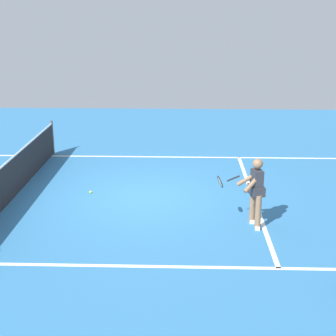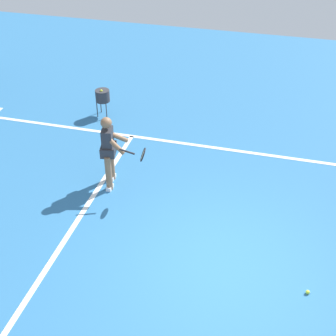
% 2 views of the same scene
% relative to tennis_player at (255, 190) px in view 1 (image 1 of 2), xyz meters
% --- Properties ---
extents(ground_plane, '(23.72, 23.72, 0.00)m').
position_rel_tennis_player_xyz_m(ground_plane, '(1.71, 2.57, -0.85)').
color(ground_plane, teal).
extents(service_line_marking, '(7.29, 0.10, 0.01)m').
position_rel_tennis_player_xyz_m(service_line_marking, '(1.71, -0.23, -0.84)').
color(service_line_marking, white).
rests_on(service_line_marking, ground).
extents(sideline_left_marking, '(0.10, 16.25, 0.01)m').
position_rel_tennis_player_xyz_m(sideline_left_marking, '(-1.94, 2.57, -0.84)').
color(sideline_left_marking, white).
rests_on(sideline_left_marking, ground).
extents(sideline_right_marking, '(0.10, 16.25, 0.01)m').
position_rel_tennis_player_xyz_m(sideline_right_marking, '(5.36, 2.57, -0.84)').
color(sideline_right_marking, white).
rests_on(sideline_right_marking, ground).
extents(court_net, '(7.97, 0.08, 1.11)m').
position_rel_tennis_player_xyz_m(court_net, '(1.71, 5.88, -0.33)').
color(court_net, '#4C4C51').
rests_on(court_net, ground).
extents(tennis_player, '(0.69, 1.04, 1.55)m').
position_rel_tennis_player_xyz_m(tennis_player, '(0.00, 0.00, 0.00)').
color(tennis_player, '#8C6647').
rests_on(tennis_player, ground).
extents(tennis_ball_near, '(0.07, 0.07, 0.07)m').
position_rel_tennis_player_xyz_m(tennis_ball_near, '(1.93, 3.97, -0.81)').
color(tennis_ball_near, '#D1E533').
rests_on(tennis_ball_near, ground).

